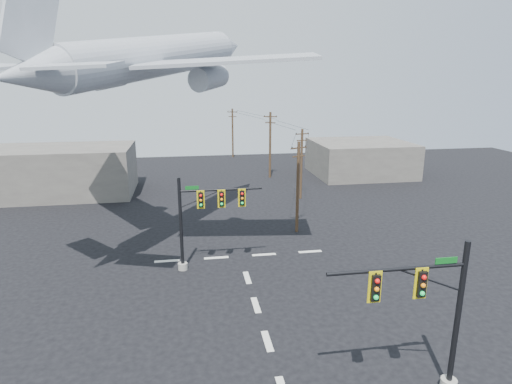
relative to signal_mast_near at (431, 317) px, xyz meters
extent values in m
plane|color=black|center=(-6.45, 5.21, -4.02)|extent=(120.00, 120.00, 0.00)
cube|color=silver|center=(-6.45, 5.21, -4.01)|extent=(0.40, 2.00, 0.01)
cube|color=silver|center=(-6.45, 9.21, -4.01)|extent=(0.40, 2.00, 0.01)
cube|color=silver|center=(-6.45, 13.21, -4.01)|extent=(0.40, 2.00, 0.01)
cube|color=silver|center=(-12.45, 17.21, -4.01)|extent=(2.00, 0.40, 0.01)
cube|color=silver|center=(-8.45, 17.21, -4.01)|extent=(2.00, 0.40, 0.01)
cube|color=silver|center=(-4.45, 17.21, -4.01)|extent=(2.00, 0.40, 0.01)
cube|color=silver|center=(-0.45, 17.21, -4.01)|extent=(2.00, 0.40, 0.01)
cylinder|color=gray|center=(1.35, 0.05, -3.75)|extent=(0.76, 0.76, 0.54)
cylinder|color=black|center=(1.35, 0.05, -0.25)|extent=(0.26, 0.26, 7.55)
cylinder|color=black|center=(-1.81, 0.05, 2.45)|extent=(6.32, 0.17, 0.17)
cylinder|color=black|center=(-0.23, 0.05, 1.80)|extent=(3.42, 0.09, 0.09)
cube|color=black|center=(-0.76, -0.11, 1.77)|extent=(0.37, 0.32, 1.19)
cube|color=yellow|center=(-0.76, -0.09, 1.77)|extent=(0.59, 0.04, 1.46)
sphere|color=#FC110E|center=(-0.76, -0.29, 2.15)|extent=(0.22, 0.22, 0.22)
sphere|color=orange|center=(-0.76, -0.29, 1.77)|extent=(0.22, 0.22, 0.22)
sphere|color=#0DDE51|center=(-0.76, -0.29, 1.39)|extent=(0.22, 0.22, 0.22)
cube|color=black|center=(-2.87, -0.11, 1.77)|extent=(0.37, 0.32, 1.19)
cube|color=yellow|center=(-2.87, -0.09, 1.77)|extent=(0.59, 0.04, 1.46)
sphere|color=#FC110E|center=(-2.87, -0.29, 2.15)|extent=(0.22, 0.22, 0.22)
sphere|color=orange|center=(-2.87, -0.29, 1.77)|extent=(0.22, 0.22, 0.22)
sphere|color=#0DDE51|center=(-2.87, -0.29, 1.39)|extent=(0.22, 0.22, 0.22)
cube|color=#0D5D1A|center=(0.38, -0.01, 2.72)|extent=(1.03, 0.04, 0.28)
cylinder|color=gray|center=(-11.16, 15.44, -3.76)|extent=(0.73, 0.73, 0.52)
cylinder|color=black|center=(-11.16, 15.44, -0.38)|extent=(0.25, 0.25, 7.29)
cylinder|color=black|center=(-8.07, 15.44, 2.23)|extent=(6.18, 0.17, 0.17)
cylinder|color=black|center=(-9.62, 15.44, 1.60)|extent=(3.33, 0.08, 0.08)
cube|color=black|center=(-9.62, 15.29, 1.57)|extent=(0.35, 0.31, 1.15)
cube|color=yellow|center=(-9.62, 15.31, 1.57)|extent=(0.57, 0.04, 1.41)
sphere|color=#FC110E|center=(-9.62, 15.11, 1.94)|extent=(0.21, 0.21, 0.21)
sphere|color=orange|center=(-9.62, 15.11, 1.57)|extent=(0.21, 0.21, 0.21)
sphere|color=#0DDE51|center=(-9.62, 15.11, 1.21)|extent=(0.21, 0.21, 0.21)
cube|color=black|center=(-8.07, 15.29, 1.57)|extent=(0.35, 0.31, 1.15)
cube|color=yellow|center=(-8.07, 15.31, 1.57)|extent=(0.57, 0.04, 1.41)
sphere|color=#FC110E|center=(-8.07, 15.11, 1.94)|extent=(0.21, 0.21, 0.21)
sphere|color=orange|center=(-8.07, 15.11, 1.57)|extent=(0.21, 0.21, 0.21)
sphere|color=#0DDE51|center=(-8.07, 15.11, 1.21)|extent=(0.21, 0.21, 0.21)
cube|color=black|center=(-6.53, 15.29, 1.57)|extent=(0.35, 0.31, 1.15)
cube|color=yellow|center=(-6.53, 15.31, 1.57)|extent=(0.57, 0.04, 1.41)
sphere|color=#FC110E|center=(-6.53, 15.11, 1.94)|extent=(0.21, 0.21, 0.21)
sphere|color=orange|center=(-6.53, 15.11, 1.57)|extent=(0.21, 0.21, 0.21)
sphere|color=#0DDE51|center=(-6.53, 15.11, 1.21)|extent=(0.21, 0.21, 0.21)
cube|color=#0D5D1A|center=(-10.22, 15.38, 2.49)|extent=(0.99, 0.04, 0.27)
cylinder|color=#4C3320|center=(-0.34, 22.20, 0.34)|extent=(0.29, 0.29, 8.72)
cube|color=#4C3320|center=(-0.34, 22.20, 4.11)|extent=(1.64, 0.82, 0.12)
cube|color=#4C3320|center=(-0.34, 22.20, 3.34)|extent=(1.28, 0.66, 0.12)
cylinder|color=black|center=(-1.05, 21.88, 4.21)|extent=(0.10, 0.10, 0.12)
cylinder|color=black|center=(-0.34, 22.20, 4.21)|extent=(0.10, 0.10, 0.12)
cylinder|color=black|center=(0.37, 22.52, 4.21)|extent=(0.10, 0.10, 0.12)
cylinder|color=#4C3320|center=(3.07, 33.47, 0.23)|extent=(0.29, 0.29, 8.50)
cube|color=#4C3320|center=(3.07, 33.47, 3.90)|extent=(1.71, 0.42, 0.11)
cube|color=#4C3320|center=(3.07, 33.47, 3.14)|extent=(1.34, 0.36, 0.11)
cylinder|color=black|center=(2.32, 33.33, 4.00)|extent=(0.10, 0.10, 0.11)
cylinder|color=black|center=(3.07, 33.47, 4.00)|extent=(0.10, 0.10, 0.11)
cylinder|color=black|center=(3.82, 33.61, 4.00)|extent=(0.10, 0.10, 0.11)
cylinder|color=#4C3320|center=(1.55, 45.28, 0.77)|extent=(0.33, 0.33, 9.60)
cube|color=#4C3320|center=(1.55, 45.28, 4.92)|extent=(1.87, 0.87, 0.13)
cube|color=#4C3320|center=(1.55, 45.28, 4.05)|extent=(1.46, 0.70, 0.13)
cylinder|color=black|center=(0.75, 45.61, 5.03)|extent=(0.11, 0.11, 0.13)
cylinder|color=black|center=(1.55, 45.28, 5.03)|extent=(0.11, 0.11, 0.13)
cylinder|color=black|center=(2.36, 44.95, 5.03)|extent=(0.11, 0.11, 0.13)
cylinder|color=#4C3320|center=(-2.01, 62.89, 0.43)|extent=(0.31, 0.31, 8.91)
cube|color=#4C3320|center=(-2.01, 62.89, 4.27)|extent=(1.84, 0.42, 0.12)
cube|color=#4C3320|center=(-2.01, 62.89, 3.45)|extent=(1.43, 0.35, 0.12)
cylinder|color=black|center=(-2.82, 63.02, 4.37)|extent=(0.10, 0.10, 0.12)
cylinder|color=black|center=(-2.01, 62.89, 4.37)|extent=(0.10, 0.10, 0.12)
cylinder|color=black|center=(-1.20, 62.76, 4.37)|extent=(0.10, 0.10, 0.12)
cylinder|color=black|center=(0.59, 27.84, 3.96)|extent=(3.45, 11.28, 0.03)
cylinder|color=black|center=(1.49, 39.38, 4.36)|extent=(1.65, 11.81, 0.03)
cylinder|color=black|center=(-1.08, 54.08, 4.54)|extent=(3.54, 17.62, 0.03)
cylinder|color=black|center=(2.13, 27.84, 3.96)|extent=(3.43, 11.28, 0.03)
cylinder|color=black|center=(3.13, 39.38, 4.36)|extent=(1.44, 11.81, 0.03)
cylinder|color=black|center=(0.62, 54.08, 4.54)|extent=(3.65, 17.62, 0.03)
cylinder|color=#B2B6BE|center=(-12.46, 20.56, 11.95)|extent=(13.62, 18.16, 5.43)
cone|color=#B2B6BE|center=(-5.84, 30.41, 13.38)|extent=(5.19, 5.62, 3.60)
cone|color=#B2B6BE|center=(-19.08, 10.71, 10.51)|extent=(4.91, 5.42, 3.30)
cube|color=#B2B6BE|center=(-18.95, 23.34, 11.49)|extent=(10.25, 13.06, 0.76)
cube|color=#B2B6BE|center=(-7.44, 15.60, 11.49)|extent=(13.14, 6.26, 0.76)
cylinder|color=#B2B6BE|center=(-16.69, 22.97, 10.34)|extent=(3.29, 3.71, 2.11)
cylinder|color=#B2B6BE|center=(-8.63, 17.56, 10.34)|extent=(3.29, 3.71, 2.11)
cube|color=#B2B6BE|center=(-18.67, 11.31, 13.53)|extent=(2.69, 3.84, 5.58)
cube|color=#B2B6BE|center=(-16.23, 9.38, 10.96)|extent=(5.28, 3.60, 0.43)
cube|color=slate|center=(-26.45, 40.21, -1.02)|extent=(18.00, 10.00, 6.00)
cube|color=slate|center=(15.55, 45.21, -1.52)|extent=(14.00, 12.00, 5.00)
camera|label=1|loc=(-10.49, -15.50, 10.37)|focal=30.00mm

